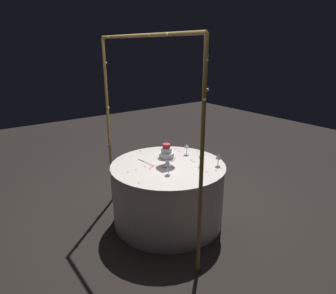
% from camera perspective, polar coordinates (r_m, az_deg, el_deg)
% --- Properties ---
extents(ground_plane, '(12.00, 12.00, 0.00)m').
position_cam_1_polar(ground_plane, '(3.87, -0.00, -13.66)').
color(ground_plane, black).
extents(decorative_arch, '(1.84, 0.06, 2.18)m').
position_cam_1_polar(decorative_arch, '(3.16, -4.48, 6.54)').
color(decorative_arch, olive).
rests_on(decorative_arch, ground).
extents(main_table, '(1.35, 1.35, 0.75)m').
position_cam_1_polar(main_table, '(3.68, -0.00, -8.74)').
color(main_table, silver).
rests_on(main_table, ground).
extents(tiered_cake, '(0.22, 0.22, 0.27)m').
position_cam_1_polar(tiered_cake, '(3.43, -0.31, -1.26)').
color(tiered_cake, silver).
rests_on(tiered_cake, main_table).
extents(wine_glass_0, '(0.06, 0.06, 0.16)m').
position_cam_1_polar(wine_glass_0, '(3.23, 0.04, -3.27)').
color(wine_glass_0, silver).
rests_on(wine_glass_0, main_table).
extents(wine_glass_1, '(0.06, 0.06, 0.16)m').
position_cam_1_polar(wine_glass_1, '(3.50, 9.52, -1.77)').
color(wine_glass_1, silver).
rests_on(wine_glass_1, main_table).
extents(wine_glass_2, '(0.06, 0.06, 0.16)m').
position_cam_1_polar(wine_glass_2, '(3.46, 6.33, -1.71)').
color(wine_glass_2, silver).
rests_on(wine_glass_2, main_table).
extents(wine_glass_3, '(0.07, 0.07, 0.14)m').
position_cam_1_polar(wine_glass_3, '(3.82, 3.58, 0.10)').
color(wine_glass_3, silver).
rests_on(wine_glass_3, main_table).
extents(cake_knife, '(0.30, 0.05, 0.01)m').
position_cam_1_polar(cake_knife, '(3.61, -4.37, -2.79)').
color(cake_knife, silver).
rests_on(cake_knife, main_table).
extents(rose_petal_0, '(0.03, 0.03, 0.00)m').
position_cam_1_polar(rose_petal_0, '(3.64, -0.69, -2.56)').
color(rose_petal_0, '#EA6B84').
rests_on(rose_petal_0, main_table).
extents(rose_petal_1, '(0.03, 0.04, 0.00)m').
position_cam_1_polar(rose_petal_1, '(3.46, -3.21, -3.79)').
color(rose_petal_1, '#EA6B84').
rests_on(rose_petal_1, main_table).
extents(rose_petal_2, '(0.03, 0.03, 0.00)m').
position_cam_1_polar(rose_petal_2, '(4.03, -1.46, -0.43)').
color(rose_petal_2, '#EA6B84').
rests_on(rose_petal_2, main_table).
extents(rose_petal_3, '(0.03, 0.03, 0.00)m').
position_cam_1_polar(rose_petal_3, '(3.34, -7.59, -4.77)').
color(rose_petal_3, '#EA6B84').
rests_on(rose_petal_3, main_table).
extents(rose_petal_4, '(0.03, 0.04, 0.00)m').
position_cam_1_polar(rose_petal_4, '(3.62, 0.73, -2.73)').
color(rose_petal_4, '#EA6B84').
rests_on(rose_petal_4, main_table).
extents(rose_petal_5, '(0.05, 0.05, 0.00)m').
position_cam_1_polar(rose_petal_5, '(3.67, 4.40, -2.43)').
color(rose_petal_5, '#EA6B84').
rests_on(rose_petal_5, main_table).
extents(rose_petal_6, '(0.03, 0.03, 0.00)m').
position_cam_1_polar(rose_petal_6, '(3.83, -0.04, -1.47)').
color(rose_petal_6, '#EA6B84').
rests_on(rose_petal_6, main_table).
extents(rose_petal_7, '(0.03, 0.02, 0.00)m').
position_cam_1_polar(rose_petal_7, '(3.98, 5.50, -0.79)').
color(rose_petal_7, '#EA6B84').
rests_on(rose_petal_7, main_table).
extents(rose_petal_8, '(0.04, 0.03, 0.00)m').
position_cam_1_polar(rose_petal_8, '(3.98, -5.24, -0.77)').
color(rose_petal_8, '#EA6B84').
rests_on(rose_petal_8, main_table).
extents(rose_petal_9, '(0.03, 0.04, 0.00)m').
position_cam_1_polar(rose_petal_9, '(3.33, -0.95, -4.69)').
color(rose_petal_9, '#EA6B84').
rests_on(rose_petal_9, main_table).
extents(rose_petal_10, '(0.03, 0.04, 0.00)m').
position_cam_1_polar(rose_petal_10, '(3.98, 2.10, -0.71)').
color(rose_petal_10, '#EA6B84').
rests_on(rose_petal_10, main_table).
extents(rose_petal_11, '(0.04, 0.04, 0.00)m').
position_cam_1_polar(rose_petal_11, '(3.35, 7.34, -4.66)').
color(rose_petal_11, '#EA6B84').
rests_on(rose_petal_11, main_table).
extents(rose_petal_12, '(0.03, 0.04, 0.00)m').
position_cam_1_polar(rose_petal_12, '(3.72, 6.06, -2.24)').
color(rose_petal_12, '#EA6B84').
rests_on(rose_petal_12, main_table).
extents(rose_petal_13, '(0.04, 0.05, 0.00)m').
position_cam_1_polar(rose_petal_13, '(4.05, 1.45, -0.33)').
color(rose_petal_13, '#EA6B84').
rests_on(rose_petal_13, main_table).
extents(rose_petal_14, '(0.04, 0.03, 0.00)m').
position_cam_1_polar(rose_petal_14, '(3.41, -3.40, -4.12)').
color(rose_petal_14, '#EA6B84').
rests_on(rose_petal_14, main_table).
extents(rose_petal_15, '(0.03, 0.03, 0.00)m').
position_cam_1_polar(rose_petal_15, '(3.47, 10.09, -4.01)').
color(rose_petal_15, '#EA6B84').
rests_on(rose_petal_15, main_table).
extents(rose_petal_16, '(0.04, 0.03, 0.00)m').
position_cam_1_polar(rose_petal_16, '(3.47, -2.91, -3.74)').
color(rose_petal_16, '#EA6B84').
rests_on(rose_petal_16, main_table).
extents(rose_petal_17, '(0.02, 0.03, 0.00)m').
position_cam_1_polar(rose_petal_17, '(3.62, 4.95, -2.79)').
color(rose_petal_17, '#EA6B84').
rests_on(rose_petal_17, main_table).
extents(rose_petal_18, '(0.03, 0.02, 0.00)m').
position_cam_1_polar(rose_petal_18, '(3.08, -5.58, -6.78)').
color(rose_petal_18, '#EA6B84').
rests_on(rose_petal_18, main_table).
extents(rose_petal_19, '(0.04, 0.04, 0.00)m').
position_cam_1_polar(rose_petal_19, '(3.41, 9.10, -4.38)').
color(rose_petal_19, '#EA6B84').
rests_on(rose_petal_19, main_table).
extents(rose_petal_20, '(0.03, 0.03, 0.00)m').
position_cam_1_polar(rose_petal_20, '(3.40, -6.15, -4.32)').
color(rose_petal_20, '#EA6B84').
rests_on(rose_petal_20, main_table).
extents(rose_petal_21, '(0.04, 0.03, 0.00)m').
position_cam_1_polar(rose_petal_21, '(3.48, -4.40, -3.69)').
color(rose_petal_21, '#EA6B84').
rests_on(rose_petal_21, main_table).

